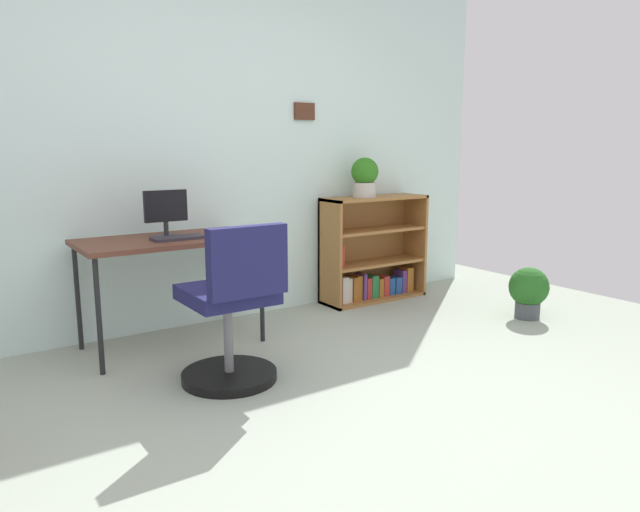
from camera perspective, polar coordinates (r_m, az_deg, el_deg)
The scene contains 9 objects.
ground_plane at distance 2.74m, azimuth 7.82°, elevation -16.95°, with size 6.24×6.24×0.00m, color #9EA998.
wall_back at distance 4.27m, azimuth -11.77°, elevation 10.65°, with size 5.20×0.12×2.57m.
desk at distance 3.80m, azimuth -14.39°, elevation 0.91°, with size 1.10×0.59×0.70m.
monitor at distance 3.80m, azimuth -14.72°, elevation 4.10°, with size 0.27×0.16×0.30m.
keyboard at distance 3.72m, azimuth -13.56°, elevation 1.72°, with size 0.32×0.15×0.02m, color #2F2934.
office_chair at distance 3.16m, azimuth -8.44°, elevation -5.74°, with size 0.52×0.55×0.88m.
bookshelf_low at distance 4.92m, azimuth 4.88°, elevation 0.02°, with size 0.92×0.30×0.86m.
potted_plant_on_shelf at distance 4.73m, azimuth 4.35°, elevation 7.69°, with size 0.22×0.22×0.32m.
potted_plant_floor at distance 4.63m, azimuth 19.56°, elevation -3.13°, with size 0.29×0.29×0.38m.
Camera 1 is at (-1.65, -1.79, 1.26)m, focal length 33.03 mm.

